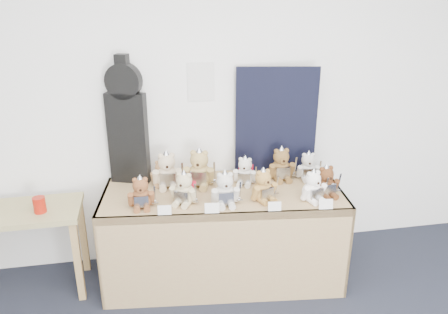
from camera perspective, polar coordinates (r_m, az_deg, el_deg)
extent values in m
plane|color=white|center=(3.47, -3.30, 7.31)|extent=(6.00, 0.00, 6.00)
cube|color=silver|center=(3.43, -3.02, 9.75)|extent=(0.21, 0.00, 0.30)
cube|color=#99734E|center=(3.33, -0.14, -4.79)|extent=(1.87, 0.95, 0.06)
cube|color=#99734E|center=(3.18, 0.35, -13.27)|extent=(1.79, 0.22, 0.75)
cube|color=#99734E|center=(3.55, -14.87, -10.12)|extent=(0.10, 0.75, 0.75)
cube|color=#99734E|center=(3.66, 14.12, -9.07)|extent=(0.10, 0.75, 0.75)
cube|color=#94854F|center=(3.49, -24.93, -6.58)|extent=(0.83, 0.47, 0.04)
cube|color=olive|center=(3.43, -18.54, -12.84)|extent=(0.05, 0.05, 0.65)
cube|color=olive|center=(3.74, -17.92, -9.66)|extent=(0.05, 0.05, 0.65)
cube|color=black|center=(3.42, -12.39, 2.35)|extent=(0.31, 0.19, 0.71)
cylinder|color=black|center=(3.30, -12.99, 9.63)|extent=(0.28, 0.17, 0.27)
cube|color=black|center=(3.29, -13.14, 11.44)|extent=(0.11, 0.11, 0.18)
cube|color=black|center=(3.53, 6.82, 4.67)|extent=(0.64, 0.13, 0.87)
cylinder|color=#AA180B|center=(3.37, -22.96, -5.77)|extent=(0.09, 0.09, 0.12)
ellipsoid|color=brown|center=(3.10, -10.74, -5.33)|extent=(0.15, 0.13, 0.15)
sphere|color=brown|center=(3.05, -10.87, -3.66)|extent=(0.11, 0.11, 0.11)
cylinder|color=brown|center=(3.02, -10.85, -4.17)|extent=(0.05, 0.02, 0.05)
sphere|color=black|center=(3.00, -10.85, -4.30)|extent=(0.02, 0.02, 0.02)
sphere|color=brown|center=(3.04, -11.59, -2.98)|extent=(0.03, 0.03, 0.03)
sphere|color=brown|center=(3.04, -10.25, -2.89)|extent=(0.03, 0.03, 0.03)
cylinder|color=brown|center=(3.08, -12.06, -5.45)|extent=(0.04, 0.08, 0.11)
cylinder|color=brown|center=(3.08, -9.43, -5.28)|extent=(0.04, 0.08, 0.11)
cylinder|color=brown|center=(3.07, -11.31, -6.51)|extent=(0.04, 0.10, 0.04)
cylinder|color=brown|center=(3.07, -10.05, -6.43)|extent=(0.04, 0.10, 0.04)
cube|color=silver|center=(3.04, -10.74, -5.75)|extent=(0.10, 0.02, 0.08)
cone|color=silver|center=(3.04, -10.93, -2.87)|extent=(0.09, 0.09, 0.07)
cube|color=silver|center=(3.06, -9.03, -4.97)|extent=(0.01, 0.04, 0.16)
cube|color=silver|center=(3.08, -8.97, -5.96)|extent=(0.04, 0.01, 0.01)
ellipsoid|color=#C7B78C|center=(3.11, -5.17, -4.85)|extent=(0.20, 0.19, 0.16)
sphere|color=#C7B78C|center=(3.07, -5.23, -3.11)|extent=(0.11, 0.11, 0.11)
cylinder|color=#C7B78C|center=(3.03, -5.56, -3.61)|extent=(0.05, 0.04, 0.05)
sphere|color=black|center=(3.01, -5.68, -3.74)|extent=(0.02, 0.02, 0.02)
sphere|color=#C7B78C|center=(3.06, -5.91, -2.27)|extent=(0.04, 0.04, 0.04)
sphere|color=#C7B78C|center=(3.04, -4.61, -2.43)|extent=(0.04, 0.04, 0.04)
cylinder|color=#C7B78C|center=(3.12, -6.57, -4.69)|extent=(0.08, 0.10, 0.12)
cylinder|color=#C7B78C|center=(3.07, -4.02, -5.05)|extent=(0.08, 0.10, 0.12)
cylinder|color=#C7B78C|center=(3.10, -6.12, -5.92)|extent=(0.09, 0.11, 0.05)
cylinder|color=#C7B78C|center=(3.07, -4.91, -6.10)|extent=(0.09, 0.11, 0.05)
cube|color=silver|center=(3.06, -5.59, -5.26)|extent=(0.10, 0.06, 0.09)
cone|color=silver|center=(3.05, -5.26, -2.28)|extent=(0.10, 0.10, 0.07)
cube|color=silver|center=(3.04, -3.70, -4.81)|extent=(0.03, 0.04, 0.16)
cube|color=silver|center=(3.07, -3.67, -5.85)|extent=(0.04, 0.03, 0.01)
cube|color=#B3142A|center=(3.15, -4.79, -4.22)|extent=(0.12, 0.08, 0.14)
ellipsoid|color=beige|center=(3.08, 0.11, -4.98)|extent=(0.17, 0.14, 0.16)
sphere|color=beige|center=(3.03, 0.11, -3.15)|extent=(0.12, 0.12, 0.12)
cylinder|color=beige|center=(2.99, 0.26, -3.70)|extent=(0.05, 0.03, 0.05)
sphere|color=black|center=(2.98, 0.32, -3.84)|extent=(0.02, 0.02, 0.02)
sphere|color=beige|center=(3.01, -0.61, -2.40)|extent=(0.04, 0.04, 0.04)
sphere|color=beige|center=(3.02, 0.83, -2.31)|extent=(0.04, 0.04, 0.04)
cylinder|color=beige|center=(3.05, -1.26, -5.11)|extent=(0.05, 0.09, 0.12)
cylinder|color=beige|center=(3.07, 1.59, -4.91)|extent=(0.05, 0.09, 0.12)
cylinder|color=beige|center=(3.04, -0.40, -6.27)|extent=(0.05, 0.11, 0.05)
cylinder|color=beige|center=(3.06, 0.95, -6.17)|extent=(0.05, 0.11, 0.05)
cube|color=silver|center=(3.02, 0.30, -5.43)|extent=(0.11, 0.02, 0.09)
cone|color=silver|center=(3.01, 0.11, -2.28)|extent=(0.10, 0.10, 0.08)
cube|color=silver|center=(3.05, 2.08, -4.57)|extent=(0.01, 0.04, 0.17)
cube|color=silver|center=(3.08, 2.07, -5.65)|extent=(0.05, 0.01, 0.01)
ellipsoid|color=#A5793E|center=(3.15, 5.06, -4.47)|extent=(0.19, 0.17, 0.16)
sphere|color=#A5793E|center=(3.11, 5.12, -2.74)|extent=(0.11, 0.11, 0.11)
cylinder|color=#A5793E|center=(3.08, 5.62, -3.20)|extent=(0.05, 0.04, 0.05)
sphere|color=black|center=(3.06, 5.80, -3.32)|extent=(0.02, 0.02, 0.02)
sphere|color=#A5793E|center=(3.07, 4.58, -2.12)|extent=(0.04, 0.04, 0.04)
sphere|color=#A5793E|center=(3.11, 5.72, -1.85)|extent=(0.04, 0.04, 0.04)
cylinder|color=#A5793E|center=(3.10, 4.13, -4.77)|extent=(0.07, 0.09, 0.12)
cylinder|color=#A5793E|center=(3.17, 6.37, -4.19)|extent=(0.07, 0.09, 0.12)
cylinder|color=#A5793E|center=(3.11, 5.06, -5.72)|extent=(0.08, 0.11, 0.05)
cylinder|color=#A5793E|center=(3.15, 6.12, -5.43)|extent=(0.08, 0.11, 0.05)
cube|color=silver|center=(3.11, 5.69, -4.82)|extent=(0.10, 0.05, 0.09)
cone|color=silver|center=(3.09, 5.15, -1.92)|extent=(0.10, 0.10, 0.07)
cube|color=silver|center=(3.17, 6.86, -3.79)|extent=(0.02, 0.04, 0.16)
cube|color=silver|center=(3.19, 6.81, -4.80)|extent=(0.05, 0.02, 0.01)
ellipsoid|color=white|center=(3.20, 11.44, -4.46)|extent=(0.18, 0.16, 0.15)
sphere|color=white|center=(3.16, 11.57, -2.81)|extent=(0.11, 0.11, 0.11)
cylinder|color=white|center=(3.13, 12.06, -3.26)|extent=(0.05, 0.04, 0.05)
sphere|color=black|center=(3.12, 12.24, -3.37)|extent=(0.02, 0.02, 0.02)
sphere|color=white|center=(3.12, 11.09, -2.20)|extent=(0.04, 0.04, 0.04)
sphere|color=white|center=(3.16, 12.16, -1.98)|extent=(0.04, 0.04, 0.04)
cylinder|color=white|center=(3.15, 10.58, -4.72)|extent=(0.06, 0.09, 0.11)
cylinder|color=white|center=(3.22, 12.68, -4.22)|extent=(0.06, 0.09, 0.11)
cylinder|color=white|center=(3.16, 11.44, -5.64)|extent=(0.07, 0.11, 0.05)
cylinder|color=white|center=(3.20, 12.43, -5.40)|extent=(0.07, 0.11, 0.05)
cube|color=silver|center=(3.16, 12.06, -4.80)|extent=(0.10, 0.04, 0.08)
cone|color=silver|center=(3.14, 11.63, -2.02)|extent=(0.09, 0.09, 0.07)
cube|color=silver|center=(3.22, 13.16, -3.85)|extent=(0.02, 0.04, 0.16)
cube|color=silver|center=(3.25, 13.07, -4.82)|extent=(0.05, 0.02, 0.01)
ellipsoid|color=#57341E|center=(3.29, 13.02, -3.85)|extent=(0.18, 0.16, 0.15)
sphere|color=#57341E|center=(3.25, 13.17, -2.20)|extent=(0.11, 0.11, 0.11)
cylinder|color=#57341E|center=(3.21, 13.63, -2.65)|extent=(0.05, 0.03, 0.05)
sphere|color=black|center=(3.20, 13.80, -2.76)|extent=(0.02, 0.02, 0.02)
sphere|color=#57341E|center=(3.21, 12.69, -1.57)|extent=(0.04, 0.04, 0.04)
sphere|color=#57341E|center=(3.25, 13.78, -1.38)|extent=(0.04, 0.04, 0.04)
cylinder|color=#57341E|center=(3.23, 12.13, -4.07)|extent=(0.06, 0.09, 0.12)
cylinder|color=#57341E|center=(3.31, 14.28, -3.65)|extent=(0.06, 0.09, 0.12)
cylinder|color=#57341E|center=(3.25, 12.97, -5.02)|extent=(0.06, 0.11, 0.05)
cylinder|color=#57341E|center=(3.29, 13.98, -4.81)|extent=(0.06, 0.11, 0.05)
cube|color=silver|center=(3.24, 13.61, -4.20)|extent=(0.10, 0.03, 0.08)
cone|color=silver|center=(3.23, 13.24, -1.41)|extent=(0.10, 0.10, 0.07)
cube|color=silver|center=(3.31, 14.76, -3.29)|extent=(0.02, 0.04, 0.16)
cube|color=silver|center=(3.33, 14.66, -4.26)|extent=(0.05, 0.01, 0.01)
ellipsoid|color=beige|center=(3.38, -7.42, -2.56)|extent=(0.18, 0.16, 0.18)
sphere|color=beige|center=(3.33, -7.52, -0.66)|extent=(0.13, 0.13, 0.13)
cylinder|color=beige|center=(3.29, -7.46, -1.18)|extent=(0.06, 0.03, 0.06)
sphere|color=black|center=(3.27, -7.44, -1.31)|extent=(0.02, 0.02, 0.02)
sphere|color=beige|center=(3.31, -8.30, 0.13)|extent=(0.04, 0.04, 0.04)
sphere|color=beige|center=(3.32, -6.82, 0.22)|extent=(0.04, 0.04, 0.04)
cylinder|color=beige|center=(3.35, -8.87, -2.66)|extent=(0.05, 0.10, 0.14)
cylinder|color=beige|center=(3.36, -5.95, -2.47)|extent=(0.05, 0.10, 0.14)
cylinder|color=beige|center=(3.34, -8.02, -3.84)|extent=(0.06, 0.12, 0.05)
cylinder|color=beige|center=(3.34, -6.63, -3.75)|extent=(0.06, 0.12, 0.05)
cube|color=silver|center=(3.31, -7.36, -2.97)|extent=(0.12, 0.02, 0.10)
cone|color=silver|center=(3.31, -7.56, 0.25)|extent=(0.11, 0.11, 0.09)
cube|color=silver|center=(3.34, -5.48, -2.11)|extent=(0.01, 0.04, 0.19)
cube|color=silver|center=(3.37, -5.44, -3.24)|extent=(0.05, 0.01, 0.01)
ellipsoid|color=tan|center=(3.37, -3.21, -2.39)|extent=(0.23, 0.21, 0.19)
sphere|color=tan|center=(3.32, -3.25, -0.36)|extent=(0.14, 0.14, 0.14)
cylinder|color=tan|center=(3.27, -3.40, -0.91)|extent=(0.07, 0.05, 0.06)
sphere|color=black|center=(3.25, -3.45, -1.05)|extent=(0.02, 0.02, 0.02)
sphere|color=tan|center=(3.31, -4.06, 0.55)|extent=(0.05, 0.05, 0.05)
sphere|color=tan|center=(3.30, -2.49, 0.50)|extent=(0.05, 0.05, 0.05)
cylinder|color=tan|center=(3.36, -4.81, -2.34)|extent=(0.08, 0.12, 0.14)
cylinder|color=tan|center=(3.33, -1.72, -2.46)|extent=(0.08, 0.12, 0.14)
cylinder|color=tan|center=(3.34, -4.09, -3.68)|extent=(0.09, 0.14, 0.06)
cylinder|color=tan|center=(3.33, -2.62, -3.74)|extent=(0.09, 0.14, 0.06)
cube|color=silver|center=(3.30, -3.39, -2.83)|extent=(0.13, 0.05, 0.11)
cone|color=silver|center=(3.30, -3.27, 0.61)|extent=(0.12, 0.12, 0.09)
cube|color=silver|center=(3.30, -1.26, -2.12)|extent=(0.03, 0.05, 0.20)
cube|color=silver|center=(3.34, -1.25, -3.33)|extent=(0.06, 0.02, 0.01)
ellipsoid|color=silver|center=(3.41, 2.75, -2.49)|extent=(0.18, 0.17, 0.14)
sphere|color=silver|center=(3.37, 2.78, -0.99)|extent=(0.11, 0.11, 0.11)
cylinder|color=silver|center=(3.33, 2.68, -1.40)|extent=(0.05, 0.04, 0.04)
sphere|color=black|center=(3.32, 2.64, -1.51)|extent=(0.02, 0.02, 0.02)
sphere|color=silver|center=(3.36, 2.21, -0.30)|extent=(0.03, 0.03, 0.03)
sphere|color=silver|center=(3.35, 3.37, -0.37)|extent=(0.03, 0.03, 0.03)
cylinder|color=silver|center=(3.39, 1.57, -2.42)|extent=(0.07, 0.09, 0.11)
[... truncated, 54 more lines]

